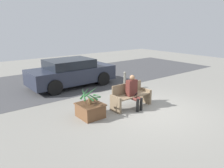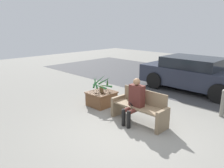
% 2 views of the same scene
% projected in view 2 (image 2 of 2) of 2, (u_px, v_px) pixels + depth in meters
% --- Properties ---
extents(ground_plane, '(30.00, 30.00, 0.00)m').
position_uv_depth(ground_plane, '(130.00, 134.00, 5.41)').
color(ground_plane, gray).
extents(road_surface, '(20.00, 6.00, 0.01)m').
position_uv_depth(road_surface, '(219.00, 87.00, 9.51)').
color(road_surface, '#424244').
rests_on(road_surface, ground_plane).
extents(bench, '(1.62, 0.54, 0.89)m').
position_uv_depth(bench, '(140.00, 107.00, 5.99)').
color(bench, '#7A664C').
rests_on(bench, ground_plane).
extents(person_seated, '(0.40, 0.58, 1.25)m').
position_uv_depth(person_seated, '(135.00, 99.00, 5.83)').
color(person_seated, '#51231E').
rests_on(person_seated, ground_plane).
extents(planter_box, '(0.78, 0.84, 0.47)m').
position_uv_depth(planter_box, '(102.00, 98.00, 7.29)').
color(planter_box, brown).
rests_on(planter_box, ground_plane).
extents(potted_plant, '(0.69, 0.69, 0.54)m').
position_uv_depth(potted_plant, '(101.00, 84.00, 7.15)').
color(potted_plant, brown).
rests_on(potted_plant, planter_box).
extents(parked_car, '(4.22, 1.98, 1.36)m').
position_uv_depth(parked_car, '(194.00, 74.00, 8.87)').
color(parked_car, '#232838').
rests_on(parked_car, ground_plane).
extents(bollard_post, '(0.14, 0.14, 0.83)m').
position_uv_depth(bollard_post, '(223.00, 102.00, 6.34)').
color(bollard_post, slate).
rests_on(bollard_post, ground_plane).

